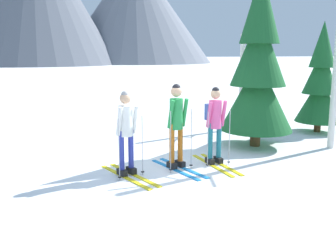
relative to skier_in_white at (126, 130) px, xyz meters
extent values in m
plane|color=white|center=(0.86, 0.14, -0.94)|extent=(400.00, 400.00, 0.00)
cube|color=yellow|center=(0.13, -0.04, -0.93)|extent=(0.71, 1.72, 0.02)
cube|color=yellow|center=(-0.07, -0.12, -0.93)|extent=(0.71, 1.72, 0.02)
cube|color=black|center=(0.10, 0.05, -0.86)|extent=(0.19, 0.28, 0.12)
cylinder|color=#2D389E|center=(0.10, 0.05, -0.41)|extent=(0.11, 0.11, 0.82)
cube|color=black|center=(-0.11, -0.03, -0.86)|extent=(0.19, 0.28, 0.12)
cylinder|color=#2D389E|center=(-0.11, -0.03, -0.41)|extent=(0.11, 0.11, 0.82)
cylinder|color=white|center=(0.00, 0.01, 0.18)|extent=(0.28, 0.28, 0.61)
sphere|color=tan|center=(0.00, 0.01, 0.63)|extent=(0.22, 0.22, 0.22)
sphere|color=gray|center=(0.00, 0.01, 0.70)|extent=(0.17, 0.17, 0.17)
cylinder|color=white|center=(0.19, 0.02, 0.20)|extent=(0.14, 0.21, 0.58)
cylinder|color=white|center=(-0.15, -0.11, 0.20)|extent=(0.14, 0.21, 0.58)
cylinder|color=#A5A5AD|center=(0.31, -0.06, -0.33)|extent=(0.02, 0.02, 1.22)
cylinder|color=black|center=(0.31, -0.06, -0.88)|extent=(0.07, 0.07, 0.01)
cylinder|color=#A5A5AD|center=(-0.20, -0.25, -0.33)|extent=(0.02, 0.02, 1.22)
cylinder|color=black|center=(-0.20, -0.25, -0.88)|extent=(0.07, 0.07, 0.01)
cube|color=#1E84D1|center=(1.24, 0.08, -0.93)|extent=(0.58, 1.62, 0.02)
cube|color=#1E84D1|center=(1.03, 0.02, -0.93)|extent=(0.58, 1.62, 0.02)
cube|color=black|center=(1.21, 0.18, -0.86)|extent=(0.18, 0.28, 0.12)
cylinder|color=#B76019|center=(1.21, 0.18, -0.39)|extent=(0.11, 0.11, 0.86)
cube|color=black|center=(1.00, 0.12, -0.86)|extent=(0.18, 0.28, 0.12)
cylinder|color=#B76019|center=(1.00, 0.12, -0.39)|extent=(0.11, 0.11, 0.86)
cylinder|color=#238C42|center=(1.10, 0.15, 0.25)|extent=(0.28, 0.28, 0.65)
sphere|color=tan|center=(1.10, 0.15, 0.72)|extent=(0.23, 0.23, 0.23)
sphere|color=black|center=(1.10, 0.15, 0.79)|extent=(0.18, 0.18, 0.18)
cylinder|color=#238C42|center=(1.29, 0.14, 0.26)|extent=(0.14, 0.22, 0.61)
cylinder|color=#238C42|center=(0.95, 0.04, 0.26)|extent=(0.14, 0.22, 0.61)
cylinder|color=#A5A5AD|center=(1.42, 0.06, -0.29)|extent=(0.02, 0.02, 1.29)
cylinder|color=black|center=(1.42, 0.06, -0.88)|extent=(0.07, 0.07, 0.01)
cylinder|color=#A5A5AD|center=(0.90, -0.10, -0.29)|extent=(0.02, 0.02, 1.29)
cylinder|color=black|center=(0.90, -0.10, -0.88)|extent=(0.07, 0.07, 0.01)
cube|color=yellow|center=(2.13, 0.08, -0.93)|extent=(0.25, 1.73, 0.02)
cube|color=yellow|center=(1.91, 0.06, -0.93)|extent=(0.25, 1.73, 0.02)
cube|color=black|center=(2.12, 0.18, -0.86)|extent=(0.13, 0.27, 0.12)
cylinder|color=#1E6B7A|center=(2.12, 0.18, -0.41)|extent=(0.11, 0.11, 0.82)
cube|color=black|center=(1.90, 0.16, -0.86)|extent=(0.13, 0.27, 0.12)
cylinder|color=#1E6B7A|center=(1.90, 0.16, -0.41)|extent=(0.11, 0.11, 0.82)
cylinder|color=#E55193|center=(2.01, 0.17, 0.19)|extent=(0.28, 0.28, 0.61)
sphere|color=tan|center=(2.01, 0.17, 0.64)|extent=(0.22, 0.22, 0.22)
sphere|color=black|center=(2.01, 0.17, 0.70)|extent=(0.17, 0.17, 0.17)
cylinder|color=#E55193|center=(2.20, 0.13, 0.20)|extent=(0.10, 0.21, 0.58)
cylinder|color=#E55193|center=(1.84, 0.10, 0.20)|extent=(0.10, 0.21, 0.58)
cylinder|color=#A5A5AD|center=(2.30, 0.02, -0.33)|extent=(0.02, 0.02, 1.23)
cylinder|color=black|center=(2.30, 0.02, -0.88)|extent=(0.07, 0.07, 0.01)
cylinder|color=#A5A5AD|center=(1.76, -0.03, -0.33)|extent=(0.02, 0.02, 1.23)
cylinder|color=black|center=(1.76, -0.03, -0.88)|extent=(0.07, 0.07, 0.01)
cube|color=#384C99|center=(2.00, 0.34, 0.22)|extent=(0.27, 0.18, 0.36)
cylinder|color=#51381E|center=(6.53, 2.28, -0.61)|extent=(0.21, 0.21, 0.66)
cone|color=#195628|center=(6.53, 2.28, 0.09)|extent=(1.41, 1.41, 1.39)
cone|color=#195628|center=(6.53, 2.28, 0.97)|extent=(1.08, 1.08, 1.39)
cone|color=#195628|center=(6.53, 2.28, 1.77)|extent=(0.77, 0.77, 1.39)
cylinder|color=#51381E|center=(3.74, 1.33, -0.50)|extent=(0.27, 0.27, 0.88)
cone|color=#195628|center=(3.74, 1.33, 0.43)|extent=(1.88, 1.88, 1.85)
cone|color=#195628|center=(3.74, 1.33, 1.60)|extent=(1.43, 1.43, 1.85)
cone|color=#195628|center=(3.74, 1.33, 2.67)|extent=(1.02, 1.02, 1.85)
cylinder|color=silver|center=(4.48, 3.49, 0.58)|extent=(0.15, 0.15, 3.04)
cylinder|color=silver|center=(4.80, 3.48, 1.12)|extent=(0.68, 0.09, 0.44)
cylinder|color=silver|center=(4.57, 3.14, 1.33)|extent=(0.20, 0.75, 0.65)
cylinder|color=silver|center=(4.75, 3.45, 0.85)|extent=(0.58, 0.15, 0.73)
cone|color=slate|center=(19.00, 83.35, 11.87)|extent=(37.12, 37.12, 25.61)
camera|label=1|loc=(-1.38, -7.07, 1.52)|focal=39.30mm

